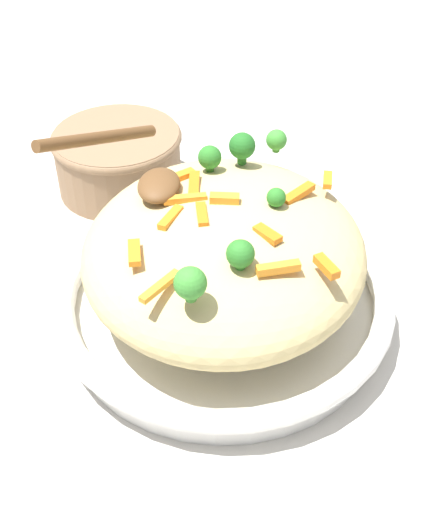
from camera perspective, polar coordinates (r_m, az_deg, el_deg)
The scene contains 24 objects.
ground_plane at distance 0.72m, azimuth -0.00°, elevation -5.19°, with size 2.40×2.40×0.00m, color beige.
serving_bowl at distance 0.70m, azimuth -0.00°, elevation -3.68°, with size 0.34×0.34×0.05m.
pasta_mound at distance 0.66m, azimuth -0.00°, elevation 0.46°, with size 0.29×0.27×0.10m, color #D1BA7A.
carrot_piece_0 at distance 0.68m, azimuth 8.45°, elevation 6.16°, with size 0.02×0.01×0.01m, color orange.
carrot_piece_1 at distance 0.62m, azimuth -1.81°, elevation 3.41°, with size 0.03×0.01×0.01m, color orange.
carrot_piece_2 at distance 0.60m, azimuth 3.57°, elevation 1.81°, with size 0.03×0.01×0.01m, color orange.
carrot_piece_3 at distance 0.57m, azimuth 4.45°, elevation -0.98°, with size 0.04×0.01×0.01m, color orange.
carrot_piece_4 at distance 0.58m, azimuth 8.37°, elevation -0.83°, with size 0.03×0.01×0.01m, color orange.
carrot_piece_5 at distance 0.66m, azimuth -2.46°, elevation 5.82°, with size 0.04×0.01×0.01m, color orange.
carrot_piece_6 at distance 0.66m, azimuth 6.07°, elevation 5.07°, with size 0.04×0.01×0.01m, color orange.
carrot_piece_7 at distance 0.64m, azimuth -3.20°, elevation 4.68°, with size 0.04×0.01×0.01m, color orange.
carrot_piece_8 at distance 0.68m, azimuth -3.51°, elevation 6.50°, with size 0.03×0.01×0.01m, color orange.
carrot_piece_9 at distance 0.62m, azimuth -4.38°, elevation 3.16°, with size 0.03×0.01×0.01m, color orange.
carrot_piece_10 at distance 0.64m, azimuth -0.32°, elevation 4.72°, with size 0.03×0.01×0.01m, color orange.
carrot_piece_11 at distance 0.56m, azimuth -5.23°, elevation -2.47°, with size 0.04×0.01×0.01m, color orange.
carrot_piece_12 at distance 0.59m, azimuth -7.32°, elevation 0.28°, with size 0.03×0.01×0.01m, color orange.
broccoli_floret_0 at distance 0.69m, azimuth -1.17°, elevation 8.02°, with size 0.02×0.02×0.03m.
broccoli_floret_1 at distance 0.63m, azimuth 4.28°, elevation 4.77°, with size 0.02×0.02×0.02m.
broccoli_floret_2 at distance 0.70m, azimuth 1.49°, elevation 8.93°, with size 0.03×0.03×0.03m.
broccoli_floret_3 at distance 0.72m, azimuth 4.30°, elevation 9.40°, with size 0.02×0.02×0.02m.
broccoli_floret_4 at distance 0.54m, azimuth -2.77°, elevation -2.25°, with size 0.03×0.03×0.03m.
broccoli_floret_5 at distance 0.57m, azimuth 1.35°, elevation 0.16°, with size 0.02×0.02×0.03m.
serving_spoon at distance 0.67m, azimuth -7.10°, elevation 7.13°, with size 0.14×0.13×0.06m.
companion_bowl at distance 0.90m, azimuth -8.62°, elevation 7.94°, with size 0.16×0.16×0.08m.
Camera 1 is at (-0.51, -0.02, 0.50)m, focal length 49.04 mm.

